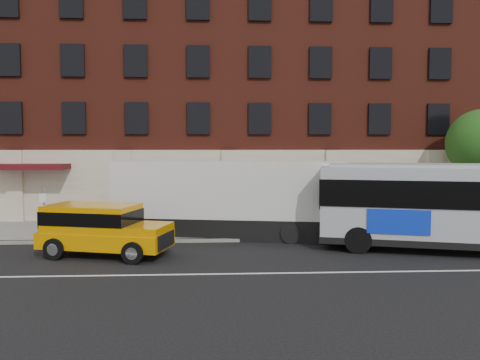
{
  "coord_description": "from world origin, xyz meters",
  "views": [
    {
      "loc": [
        -0.78,
        -15.37,
        4.32
      ],
      "look_at": [
        0.29,
        5.5,
        2.86
      ],
      "focal_mm": 35.47,
      "sensor_mm": 36.0,
      "label": 1
    }
  ],
  "objects": [
    {
      "name": "ground",
      "position": [
        0.0,
        0.0,
        0.0
      ],
      "size": [
        120.0,
        120.0,
        0.0
      ],
      "primitive_type": "plane",
      "color": "black",
      "rests_on": "ground"
    },
    {
      "name": "sidewalk",
      "position": [
        0.0,
        9.0,
        0.07
      ],
      "size": [
        60.0,
        6.0,
        0.15
      ],
      "primitive_type": "cube",
      "color": "gray",
      "rests_on": "ground"
    },
    {
      "name": "kerb",
      "position": [
        0.0,
        6.0,
        0.07
      ],
      "size": [
        60.0,
        0.25,
        0.15
      ],
      "primitive_type": "cube",
      "color": "gray",
      "rests_on": "ground"
    },
    {
      "name": "lane_line",
      "position": [
        0.0,
        0.5,
        0.01
      ],
      "size": [
        60.0,
        0.12,
        0.01
      ],
      "primitive_type": "cube",
      "color": "silver",
      "rests_on": "ground"
    },
    {
      "name": "building",
      "position": [
        -0.01,
        16.92,
        7.58
      ],
      "size": [
        30.0,
        12.1,
        15.0
      ],
      "color": "#5D2116",
      "rests_on": "sidewalk"
    },
    {
      "name": "sign_pole",
      "position": [
        -8.5,
        6.15,
        1.45
      ],
      "size": [
        0.3,
        0.2,
        2.5
      ],
      "color": "gray",
      "rests_on": "ground"
    },
    {
      "name": "yellow_suv",
      "position": [
        -5.38,
        3.53,
        1.17
      ],
      "size": [
        5.48,
        3.31,
        2.04
      ],
      "color": "#E89300",
      "rests_on": "ground"
    },
    {
      "name": "shipping_container",
      "position": [
        -0.21,
        7.07,
        1.8
      ],
      "size": [
        11.12,
        4.08,
        3.63
      ],
      "color": "black",
      "rests_on": "ground"
    }
  ]
}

